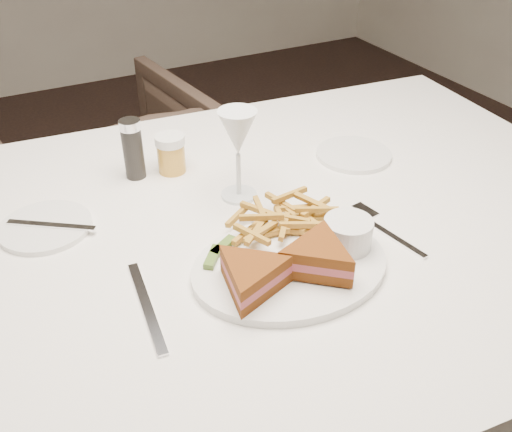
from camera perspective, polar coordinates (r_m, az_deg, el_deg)
The scene contains 4 objects.
ground at distance 1.72m, azimuth -10.21°, elevation -17.44°, with size 5.00×5.00×0.00m, color black.
table at distance 1.27m, azimuth -1.08°, elevation -14.91°, with size 1.49×0.99×0.75m, color white.
chair_far at distance 2.01m, azimuth -15.05°, elevation 3.77°, with size 0.69×0.64×0.71m, color #45342A.
table_setting at distance 0.96m, azimuth 0.67°, elevation -0.45°, with size 0.80×0.60×0.18m.
Camera 1 is at (-0.22, -1.06, 1.33)m, focal length 40.00 mm.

